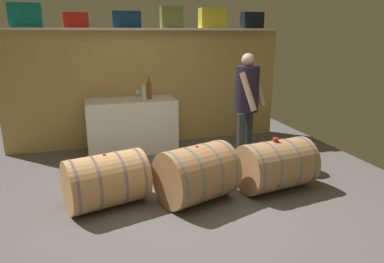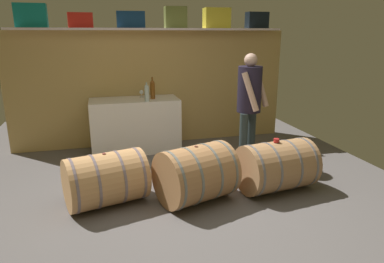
# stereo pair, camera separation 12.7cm
# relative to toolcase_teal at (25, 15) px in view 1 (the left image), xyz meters

# --- Properties ---
(ground_plane) EXTENTS (5.86, 8.40, 0.02)m
(ground_plane) POSITION_rel_toolcase_teal_xyz_m (1.77, -1.80, -2.12)
(ground_plane) COLOR #5B5756
(back_wall_panel) EXTENTS (4.66, 0.10, 1.91)m
(back_wall_panel) POSITION_rel_toolcase_teal_xyz_m (1.77, 0.15, -1.16)
(back_wall_panel) COLOR tan
(back_wall_panel) RESTS_ON ground
(high_shelf_board) EXTENTS (4.29, 0.40, 0.03)m
(high_shelf_board) POSITION_rel_toolcase_teal_xyz_m (1.77, 0.00, -0.19)
(high_shelf_board) COLOR silver
(high_shelf_board) RESTS_ON back_wall_panel
(toolcase_teal) EXTENTS (0.44, 0.21, 0.34)m
(toolcase_teal) POSITION_rel_toolcase_teal_xyz_m (0.00, 0.00, 0.00)
(toolcase_teal) COLOR #107B75
(toolcase_teal) RESTS_ON high_shelf_board
(toolcase_red) EXTENTS (0.38, 0.26, 0.22)m
(toolcase_red) POSITION_rel_toolcase_teal_xyz_m (0.68, 0.00, -0.06)
(toolcase_red) COLOR red
(toolcase_red) RESTS_ON high_shelf_board
(toolcase_navy) EXTENTS (0.44, 0.23, 0.25)m
(toolcase_navy) POSITION_rel_toolcase_teal_xyz_m (1.43, 0.00, -0.04)
(toolcase_navy) COLOR navy
(toolcase_navy) RESTS_ON high_shelf_board
(toolcase_olive) EXTENTS (0.36, 0.29, 0.33)m
(toolcase_olive) POSITION_rel_toolcase_teal_xyz_m (2.15, 0.00, -0.00)
(toolcase_olive) COLOR olive
(toolcase_olive) RESTS_ON high_shelf_board
(toolcase_yellow) EXTENTS (0.43, 0.27, 0.32)m
(toolcase_yellow) POSITION_rel_toolcase_teal_xyz_m (2.84, 0.00, -0.01)
(toolcase_yellow) COLOR yellow
(toolcase_yellow) RESTS_ON high_shelf_board
(toolcase_black) EXTENTS (0.36, 0.20, 0.27)m
(toolcase_black) POSITION_rel_toolcase_teal_xyz_m (3.57, 0.00, -0.04)
(toolcase_black) COLOR black
(toolcase_black) RESTS_ON high_shelf_board
(work_cabinet) EXTENTS (1.40, 0.63, 0.85)m
(work_cabinet) POSITION_rel_toolcase_teal_xyz_m (1.41, -0.22, -1.68)
(work_cabinet) COLOR white
(work_cabinet) RESTS_ON ground
(wine_bottle_amber) EXTENTS (0.08, 0.08, 0.34)m
(wine_bottle_amber) POSITION_rel_toolcase_teal_xyz_m (1.70, -0.26, -1.11)
(wine_bottle_amber) COLOR brown
(wine_bottle_amber) RESTS_ON work_cabinet
(wine_bottle_clear) EXTENTS (0.07, 0.07, 0.29)m
(wine_bottle_clear) POSITION_rel_toolcase_teal_xyz_m (1.59, -0.44, -1.12)
(wine_bottle_clear) COLOR #ADC0BC
(wine_bottle_clear) RESTS_ON work_cabinet
(wine_glass) EXTENTS (0.07, 0.07, 0.12)m
(wine_glass) POSITION_rel_toolcase_teal_xyz_m (1.55, -0.09, -1.18)
(wine_glass) COLOR white
(wine_glass) RESTS_ON work_cabinet
(wine_barrel_near) EXTENTS (0.96, 0.73, 0.62)m
(wine_barrel_near) POSITION_rel_toolcase_teal_xyz_m (2.91, -2.18, -1.80)
(wine_barrel_near) COLOR #AA7C50
(wine_barrel_near) RESTS_ON ground
(wine_barrel_far) EXTENTS (0.98, 0.79, 0.61)m
(wine_barrel_far) POSITION_rel_toolcase_teal_xyz_m (0.89, -2.04, -1.81)
(wine_barrel_far) COLOR tan
(wine_barrel_far) RESTS_ON ground
(wine_barrel_flank) EXTENTS (0.97, 0.87, 0.66)m
(wine_barrel_flank) POSITION_rel_toolcase_teal_xyz_m (1.89, -2.21, -1.78)
(wine_barrel_flank) COLOR #AC784A
(wine_barrel_flank) RESTS_ON ground
(tasting_cup) EXTENTS (0.07, 0.07, 0.04)m
(tasting_cup) POSITION_rel_toolcase_teal_xyz_m (2.89, -2.18, -1.47)
(tasting_cup) COLOR red
(tasting_cup) RESTS_ON wine_barrel_near
(winemaker_pouring) EXTENTS (0.52, 0.51, 1.60)m
(winemaker_pouring) POSITION_rel_toolcase_teal_xyz_m (2.94, -1.23, -1.13)
(winemaker_pouring) COLOR #263335
(winemaker_pouring) RESTS_ON ground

